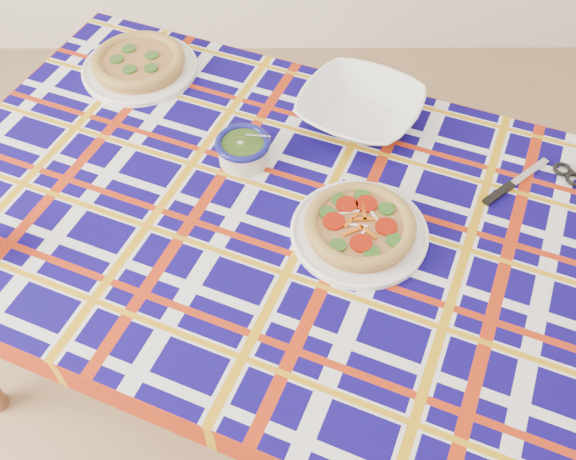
{
  "coord_description": "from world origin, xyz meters",
  "views": [
    {
      "loc": [
        0.28,
        -0.51,
        1.75
      ],
      "look_at": [
        0.28,
        0.31,
        0.74
      ],
      "focal_mm": 40.0,
      "sensor_mm": 36.0,
      "label": 1
    }
  ],
  "objects_px": {
    "dining_table": "(279,232)",
    "serving_bowl": "(360,109)",
    "pesto_bowl": "(243,148)",
    "main_focaccia_plate": "(360,226)"
  },
  "relations": [
    {
      "from": "pesto_bowl",
      "to": "serving_bowl",
      "type": "distance_m",
      "value": 0.3
    },
    {
      "from": "pesto_bowl",
      "to": "serving_bowl",
      "type": "bearing_deg",
      "value": 26.61
    },
    {
      "from": "dining_table",
      "to": "pesto_bowl",
      "type": "relative_size",
      "value": 14.39
    },
    {
      "from": "dining_table",
      "to": "serving_bowl",
      "type": "relative_size",
      "value": 6.33
    },
    {
      "from": "pesto_bowl",
      "to": "serving_bowl",
      "type": "relative_size",
      "value": 0.44
    },
    {
      "from": "main_focaccia_plate",
      "to": "pesto_bowl",
      "type": "bearing_deg",
      "value": 138.46
    },
    {
      "from": "main_focaccia_plate",
      "to": "serving_bowl",
      "type": "bearing_deg",
      "value": 85.95
    },
    {
      "from": "dining_table",
      "to": "pesto_bowl",
      "type": "bearing_deg",
      "value": 141.05
    },
    {
      "from": "main_focaccia_plate",
      "to": "serving_bowl",
      "type": "height_order",
      "value": "serving_bowl"
    },
    {
      "from": "main_focaccia_plate",
      "to": "serving_bowl",
      "type": "xyz_separation_m",
      "value": [
        0.02,
        0.35,
        0.01
      ]
    }
  ]
}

